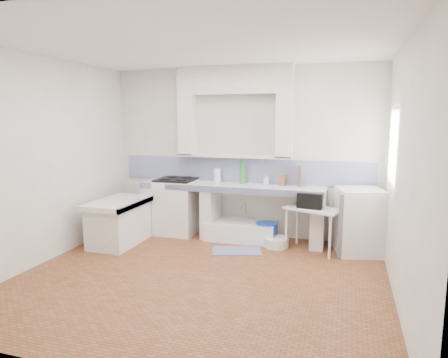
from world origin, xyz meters
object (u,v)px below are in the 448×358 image
(stove, at_px, (177,207))
(sink, at_px, (241,231))
(fridge, at_px, (359,221))
(side_table, at_px, (313,229))

(stove, height_order, sink, stove)
(fridge, bearing_deg, side_table, 175.67)
(sink, xyz_separation_m, fridge, (1.82, -0.14, 0.35))
(stove, xyz_separation_m, sink, (1.15, -0.01, -0.33))
(stove, distance_m, fridge, 2.97)
(side_table, xyz_separation_m, fridge, (0.65, 0.12, 0.15))
(stove, height_order, side_table, stove)
(stove, xyz_separation_m, fridge, (2.96, -0.15, 0.02))
(sink, relative_size, side_table, 1.41)
(sink, bearing_deg, side_table, -14.75)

